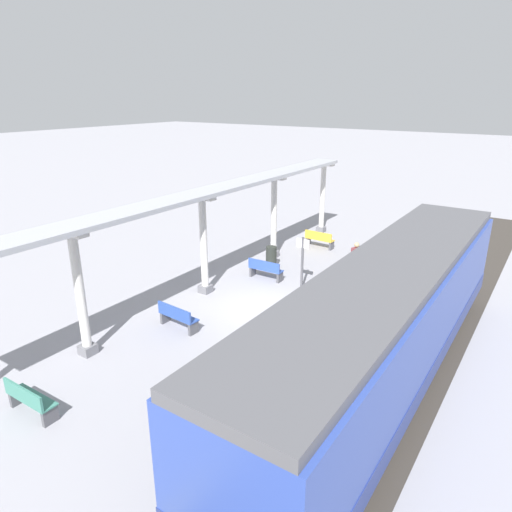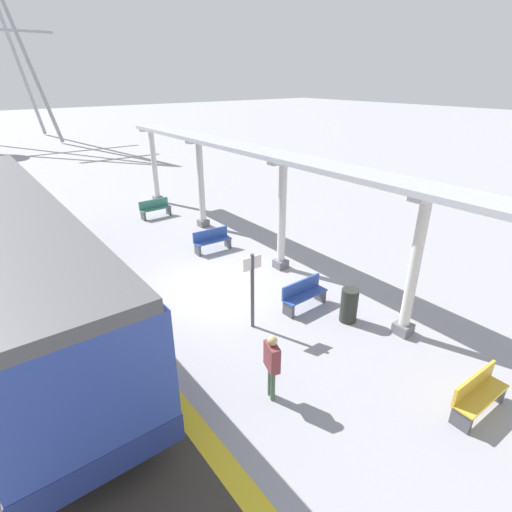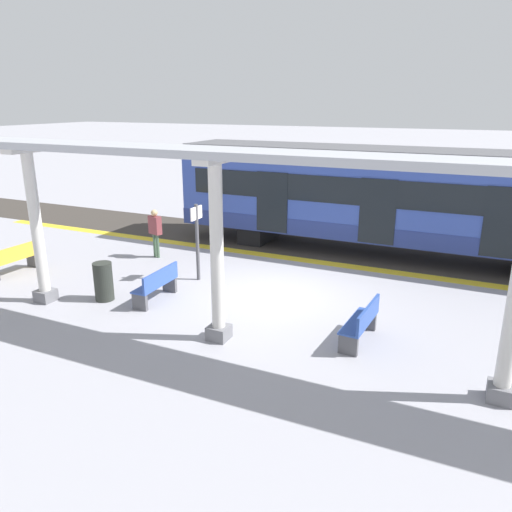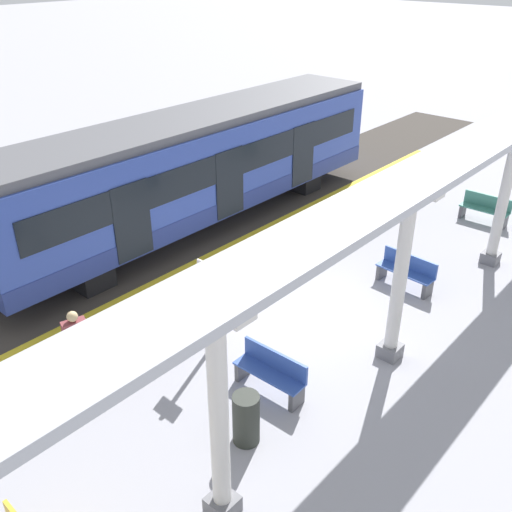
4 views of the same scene
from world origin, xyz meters
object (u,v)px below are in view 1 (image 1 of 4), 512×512
object	(u,v)px
bench_mid_platform	(319,239)
platform_info_sign	(302,259)
canopy_pillar_fourth	(80,294)
bench_extra_slot	(29,399)
canopy_pillar_second	(274,217)
bench_far_end	(177,317)
bench_near_end	(265,269)
passenger_waiting_near_edge	(356,256)
trash_bin	(271,257)
train_near_carriage	(387,322)
canopy_pillar_third	(204,245)
canopy_pillar_nearest	(322,198)

from	to	relation	value
bench_mid_platform	platform_info_sign	bearing A→B (deg)	109.41
canopy_pillar_fourth	bench_extra_slot	bearing A→B (deg)	115.50
canopy_pillar_second	bench_far_end	bearing A→B (deg)	98.37
bench_near_end	canopy_pillar_second	bearing A→B (deg)	-64.83
bench_far_end	bench_near_end	bearing A→B (deg)	-90.69
bench_far_end	canopy_pillar_fourth	bearing A→B (deg)	66.56
canopy_pillar_fourth	passenger_waiting_near_edge	world-z (taller)	canopy_pillar_fourth
platform_info_sign	bench_extra_slot	bearing A→B (deg)	80.07
canopy_pillar_fourth	trash_bin	size ratio (longest dim) A/B	3.89
train_near_carriage	canopy_pillar_third	bearing A→B (deg)	-13.92
bench_near_end	trash_bin	distance (m)	1.39
bench_near_end	bench_mid_platform	xyz separation A→B (m)	(0.03, -5.09, 0.00)
canopy_pillar_second	bench_extra_slot	size ratio (longest dim) A/B	2.57
canopy_pillar_third	passenger_waiting_near_edge	bearing A→B (deg)	-132.41
canopy_pillar_second	platform_info_sign	bearing A→B (deg)	138.06
train_near_carriage	canopy_pillar_third	world-z (taller)	canopy_pillar_third
canopy_pillar_second	bench_mid_platform	xyz separation A→B (m)	(-1.19, -2.49, -1.52)
canopy_pillar_third	canopy_pillar_fourth	xyz separation A→B (m)	(0.00, 5.49, 0.00)
canopy_pillar_second	passenger_waiting_near_edge	bearing A→B (deg)	175.34
canopy_pillar_third	bench_near_end	size ratio (longest dim) A/B	2.56
bench_near_end	platform_info_sign	xyz separation A→B (m)	(-1.80, 0.12, 0.89)
canopy_pillar_nearest	bench_extra_slot	size ratio (longest dim) A/B	2.57
trash_bin	bench_extra_slot	bearing A→B (deg)	92.46
canopy_pillar_second	platform_info_sign	world-z (taller)	canopy_pillar_second
passenger_waiting_near_edge	bench_near_end	bearing A→B (deg)	36.16
canopy_pillar_third	trash_bin	size ratio (longest dim) A/B	3.89
bench_mid_platform	bench_far_end	distance (m)	10.36
bench_mid_platform	trash_bin	distance (m)	3.83
canopy_pillar_third	canopy_pillar_fourth	bearing A→B (deg)	90.00
train_near_carriage	bench_far_end	distance (m)	6.87
canopy_pillar_second	bench_far_end	xyz separation A→B (m)	(-1.16, 7.88, -1.52)
trash_bin	platform_info_sign	size ratio (longest dim) A/B	0.45
canopy_pillar_fourth	passenger_waiting_near_edge	bearing A→B (deg)	-112.87
canopy_pillar_second	bench_mid_platform	distance (m)	3.15
canopy_pillar_third	trash_bin	xyz separation A→B (m)	(-0.71, -3.75, -1.47)
train_near_carriage	bench_near_end	size ratio (longest dim) A/B	9.25
bench_far_end	canopy_pillar_third	bearing A→B (deg)	-67.63
canopy_pillar_third	trash_bin	world-z (taller)	canopy_pillar_third
canopy_pillar_fourth	bench_extra_slot	world-z (taller)	canopy_pillar_fourth
canopy_pillar_fourth	platform_info_sign	xyz separation A→B (m)	(-3.03, -7.83, -0.64)
canopy_pillar_fourth	trash_bin	distance (m)	9.38
canopy_pillar_third	canopy_pillar_second	bearing A→B (deg)	-90.00
train_near_carriage	bench_near_end	bearing A→B (deg)	-33.65
passenger_waiting_near_edge	canopy_pillar_third	bearing A→B (deg)	47.59
trash_bin	bench_mid_platform	bearing A→B (deg)	-97.30
canopy_pillar_fourth	platform_info_sign	bearing A→B (deg)	-111.14
canopy_pillar_third	canopy_pillar_fourth	size ratio (longest dim) A/B	1.00
canopy_pillar_third	train_near_carriage	bearing A→B (deg)	166.08
canopy_pillar_third	bench_mid_platform	size ratio (longest dim) A/B	2.57
canopy_pillar_nearest	canopy_pillar_second	distance (m)	5.12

